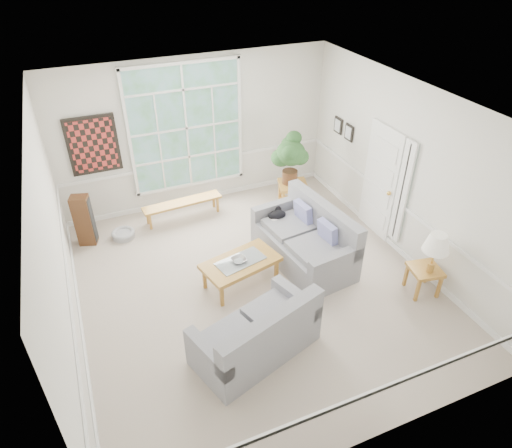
# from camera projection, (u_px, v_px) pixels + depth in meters

# --- Properties ---
(floor) EXTENTS (5.50, 6.00, 0.01)m
(floor) POSITION_uv_depth(u_px,v_px,m) (255.00, 284.00, 7.53)
(floor) COLOR #A69789
(floor) RESTS_ON ground
(ceiling) EXTENTS (5.50, 6.00, 0.02)m
(ceiling) POSITION_uv_depth(u_px,v_px,m) (255.00, 108.00, 5.85)
(ceiling) COLOR white
(ceiling) RESTS_ON ground
(wall_back) EXTENTS (5.50, 0.02, 3.00)m
(wall_back) POSITION_uv_depth(u_px,v_px,m) (196.00, 133.00, 8.98)
(wall_back) COLOR silver
(wall_back) RESTS_ON ground
(wall_front) EXTENTS (5.50, 0.02, 3.00)m
(wall_front) POSITION_uv_depth(u_px,v_px,m) (375.00, 358.00, 4.40)
(wall_front) COLOR silver
(wall_front) RESTS_ON ground
(wall_left) EXTENTS (0.02, 6.00, 3.00)m
(wall_left) POSITION_uv_depth(u_px,v_px,m) (56.00, 251.00, 5.81)
(wall_left) COLOR silver
(wall_left) RESTS_ON ground
(wall_right) EXTENTS (0.02, 6.00, 3.00)m
(wall_right) POSITION_uv_depth(u_px,v_px,m) (407.00, 173.00, 7.58)
(wall_right) COLOR silver
(wall_right) RESTS_ON ground
(window_back) EXTENTS (2.30, 0.08, 2.40)m
(window_back) POSITION_uv_depth(u_px,v_px,m) (186.00, 128.00, 8.80)
(window_back) COLOR white
(window_back) RESTS_ON wall_back
(entry_door) EXTENTS (0.08, 0.90, 2.10)m
(entry_door) POSITION_uv_depth(u_px,v_px,m) (380.00, 181.00, 8.27)
(entry_door) COLOR white
(entry_door) RESTS_ON floor
(door_sidelight) EXTENTS (0.08, 0.26, 1.90)m
(door_sidelight) POSITION_uv_depth(u_px,v_px,m) (403.00, 193.00, 7.74)
(door_sidelight) COLOR white
(door_sidelight) RESTS_ON wall_right
(wall_art) EXTENTS (0.90, 0.06, 1.10)m
(wall_art) POSITION_uv_depth(u_px,v_px,m) (93.00, 145.00, 8.26)
(wall_art) COLOR maroon
(wall_art) RESTS_ON wall_back
(wall_frame_near) EXTENTS (0.04, 0.26, 0.32)m
(wall_frame_near) POSITION_uv_depth(u_px,v_px,m) (349.00, 133.00, 8.87)
(wall_frame_near) COLOR black
(wall_frame_near) RESTS_ON wall_right
(wall_frame_far) EXTENTS (0.04, 0.26, 0.32)m
(wall_frame_far) POSITION_uv_depth(u_px,v_px,m) (338.00, 125.00, 9.18)
(wall_frame_far) COLOR black
(wall_frame_far) RESTS_ON wall_right
(loveseat_right) EXTENTS (1.23, 2.03, 1.04)m
(loveseat_right) POSITION_uv_depth(u_px,v_px,m) (304.00, 236.00, 7.77)
(loveseat_right) COLOR gray
(loveseat_right) RESTS_ON floor
(loveseat_front) EXTENTS (1.89, 1.36, 0.92)m
(loveseat_front) POSITION_uv_depth(u_px,v_px,m) (255.00, 327.00, 6.13)
(loveseat_front) COLOR gray
(loveseat_front) RESTS_ON floor
(coffee_table) EXTENTS (1.36, 0.94, 0.46)m
(coffee_table) POSITION_uv_depth(u_px,v_px,m) (241.00, 272.00, 7.43)
(coffee_table) COLOR #A8732C
(coffee_table) RESTS_ON floor
(pewter_bowl) EXTENTS (0.33, 0.33, 0.07)m
(pewter_bowl) POSITION_uv_depth(u_px,v_px,m) (239.00, 260.00, 7.28)
(pewter_bowl) COLOR #A4A4A9
(pewter_bowl) RESTS_ON coffee_table
(window_bench) EXTENTS (1.59, 0.42, 0.37)m
(window_bench) POSITION_uv_depth(u_px,v_px,m) (183.00, 210.00, 9.10)
(window_bench) COLOR #A8732C
(window_bench) RESTS_ON floor
(end_table) EXTENTS (0.70, 0.70, 0.56)m
(end_table) POSITION_uv_depth(u_px,v_px,m) (292.00, 196.00, 9.36)
(end_table) COLOR #A8732C
(end_table) RESTS_ON floor
(houseplant) EXTENTS (0.74, 0.74, 1.07)m
(houseplant) POSITION_uv_depth(u_px,v_px,m) (291.00, 159.00, 8.94)
(houseplant) COLOR #254C22
(houseplant) RESTS_ON end_table
(side_table) EXTENTS (0.54, 0.54, 0.47)m
(side_table) POSITION_uv_depth(u_px,v_px,m) (423.00, 280.00, 7.26)
(side_table) COLOR #A8732C
(side_table) RESTS_ON floor
(table_lamp) EXTENTS (0.55, 0.55, 0.69)m
(table_lamp) POSITION_uv_depth(u_px,v_px,m) (434.00, 253.00, 6.89)
(table_lamp) COLOR white
(table_lamp) RESTS_ON side_table
(pet_bed) EXTENTS (0.51, 0.51, 0.13)m
(pet_bed) POSITION_uv_depth(u_px,v_px,m) (123.00, 234.00, 8.60)
(pet_bed) COLOR gray
(pet_bed) RESTS_ON floor
(floor_speaker) EXTENTS (0.36, 0.32, 0.99)m
(floor_speaker) POSITION_uv_depth(u_px,v_px,m) (84.00, 220.00, 8.22)
(floor_speaker) COLOR #442714
(floor_speaker) RESTS_ON floor
(cat) EXTENTS (0.41, 0.37, 0.16)m
(cat) POSITION_uv_depth(u_px,v_px,m) (277.00, 215.00, 8.16)
(cat) COLOR black
(cat) RESTS_ON loveseat_right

